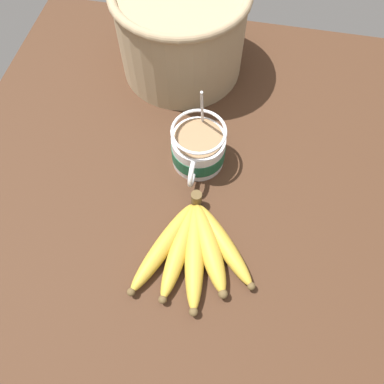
% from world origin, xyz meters
% --- Properties ---
extents(table, '(1.00, 1.00, 0.03)m').
position_xyz_m(table, '(0.00, 0.00, 0.02)').
color(table, '#422819').
rests_on(table, ground).
extents(coffee_mug, '(0.14, 0.10, 0.17)m').
position_xyz_m(coffee_mug, '(-0.06, -0.02, 0.07)').
color(coffee_mug, silver).
rests_on(coffee_mug, table).
extents(banana_bunch, '(0.21, 0.22, 0.04)m').
position_xyz_m(banana_bunch, '(0.13, 0.01, 0.05)').
color(banana_bunch, brown).
rests_on(banana_bunch, table).
extents(woven_basket, '(0.28, 0.28, 0.19)m').
position_xyz_m(woven_basket, '(-0.31, -0.10, 0.14)').
color(woven_basket, tan).
rests_on(woven_basket, table).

